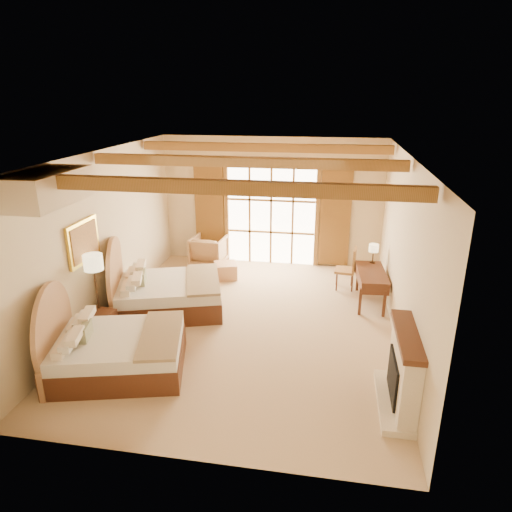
% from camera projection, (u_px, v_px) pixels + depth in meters
% --- Properties ---
extents(floor, '(7.00, 7.00, 0.00)m').
position_uv_depth(floor, '(246.00, 324.00, 8.75)').
color(floor, tan).
rests_on(floor, ground).
extents(wall_back, '(5.50, 0.00, 5.50)m').
position_uv_depth(wall_back, '(272.00, 202.00, 11.46)').
color(wall_back, beige).
rests_on(wall_back, ground).
extents(wall_left, '(0.00, 7.00, 7.00)m').
position_uv_depth(wall_left, '(103.00, 237.00, 8.65)').
color(wall_left, beige).
rests_on(wall_left, ground).
extents(wall_right, '(0.00, 7.00, 7.00)m').
position_uv_depth(wall_right, '(403.00, 253.00, 7.77)').
color(wall_right, beige).
rests_on(wall_right, ground).
extents(ceiling, '(7.00, 7.00, 0.00)m').
position_uv_depth(ceiling, '(244.00, 155.00, 7.67)').
color(ceiling, '#B27B3C').
rests_on(ceiling, ground).
extents(ceiling_beams, '(5.39, 4.60, 0.18)m').
position_uv_depth(ceiling_beams, '(244.00, 162.00, 7.71)').
color(ceiling_beams, olive).
rests_on(ceiling_beams, ceiling).
extents(french_doors, '(3.95, 0.08, 2.60)m').
position_uv_depth(french_doors, '(271.00, 216.00, 11.52)').
color(french_doors, white).
rests_on(french_doors, ground).
extents(fireplace, '(0.46, 1.40, 1.16)m').
position_uv_depth(fireplace, '(402.00, 374.00, 6.31)').
color(fireplace, beige).
rests_on(fireplace, ground).
extents(painting, '(0.06, 0.95, 0.75)m').
position_uv_depth(painting, '(84.00, 242.00, 7.89)').
color(painting, gold).
rests_on(painting, wall_left).
extents(canopy_valance, '(0.70, 1.40, 0.45)m').
position_uv_depth(canopy_valance, '(46.00, 188.00, 6.28)').
color(canopy_valance, beige).
rests_on(canopy_valance, ceiling).
extents(bed_near, '(2.35, 1.95, 1.32)m').
position_uv_depth(bed_near, '(109.00, 347.00, 7.19)').
color(bed_near, '#4F2314').
rests_on(bed_near, floor).
extents(bed_far, '(2.53, 2.13, 1.38)m').
position_uv_depth(bed_far, '(161.00, 291.00, 9.21)').
color(bed_far, '#4F2314').
rests_on(bed_far, floor).
extents(nightstand, '(0.52, 0.52, 0.56)m').
position_uv_depth(nightstand, '(100.00, 327.00, 8.06)').
color(nightstand, '#4F2314').
rests_on(nightstand, floor).
extents(floor_lamp, '(0.33, 0.33, 1.57)m').
position_uv_depth(floor_lamp, '(94.00, 268.00, 7.88)').
color(floor_lamp, '#3B291B').
rests_on(floor_lamp, floor).
extents(armchair, '(0.89, 0.91, 0.77)m').
position_uv_depth(armchair, '(209.00, 251.00, 11.63)').
color(armchair, '#A0764B').
rests_on(armchair, floor).
extents(ottoman, '(0.65, 0.65, 0.37)m').
position_uv_depth(ottoman, '(225.00, 271.00, 10.88)').
color(ottoman, '#B27656').
rests_on(ottoman, floor).
extents(desk, '(0.65, 1.34, 0.70)m').
position_uv_depth(desk, '(371.00, 286.00, 9.52)').
color(desk, '#4F2314').
rests_on(desk, floor).
extents(desk_chair, '(0.47, 0.47, 0.97)m').
position_uv_depth(desk_chair, '(346.00, 276.00, 10.26)').
color(desk_chair, '#9E6441').
rests_on(desk_chair, floor).
extents(desk_lamp, '(0.21, 0.21, 0.42)m').
position_uv_depth(desk_lamp, '(374.00, 249.00, 9.82)').
color(desk_lamp, '#3B291B').
rests_on(desk_lamp, desk).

